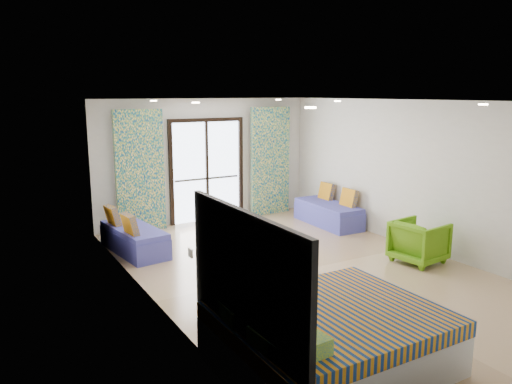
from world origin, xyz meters
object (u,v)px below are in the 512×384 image
bed (328,338)px  daybed_left (133,238)px  coffee_table (230,227)px  daybed_right (329,213)px  armchair (419,240)px

bed → daybed_left: daybed_left is taller
bed → coffee_table: (1.08, 4.34, 0.02)m
daybed_right → coffee_table: daybed_right is taller
bed → daybed_right: size_ratio=1.29×
daybed_left → armchair: size_ratio=2.20×
bed → coffee_table: bed is taller
coffee_table → armchair: bearing=-47.4°
daybed_right → coffee_table: bearing=-173.3°
bed → daybed_right: (3.60, 4.55, -0.06)m
bed → daybed_left: 4.83m
daybed_right → armchair: size_ratio=2.20×
daybed_left → daybed_right: bearing=-10.3°
bed → armchair: armchair is taller
daybed_left → daybed_right: 4.24m
coffee_table → bed: bearing=-104.0°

